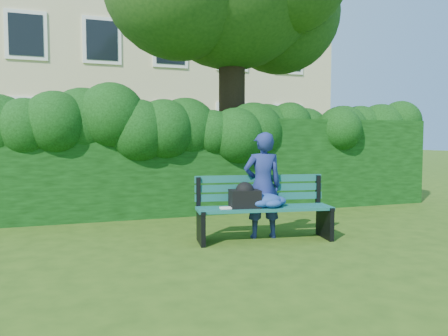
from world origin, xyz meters
name	(u,v)px	position (x,y,z in m)	size (l,w,h in m)	color
ground	(237,235)	(0.00, 0.00, 0.00)	(80.00, 80.00, 0.00)	#2C4A12
apartment_building	(124,34)	(0.00, 13.99, 6.00)	(16.00, 8.08, 12.00)	beige
hedge	(197,165)	(0.00, 2.20, 0.90)	(10.00, 1.00, 1.80)	black
park_bench	(260,204)	(0.19, -0.38, 0.50)	(1.94, 0.83, 0.89)	#0D4338
man_reading	(263,185)	(0.28, -0.25, 0.75)	(0.55, 0.36, 1.50)	navy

